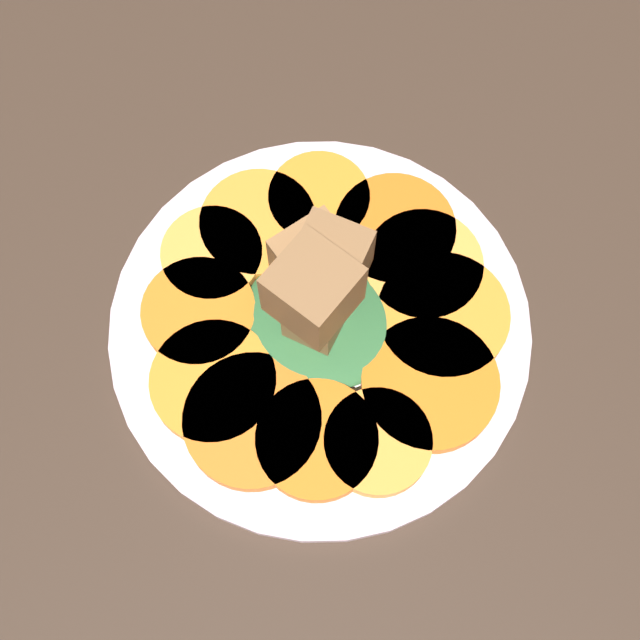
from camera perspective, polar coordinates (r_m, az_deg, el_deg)
name	(u,v)px	position (r cm, az deg, el deg)	size (l,w,h in cm)	color
table_slab	(320,334)	(65.77, 0.00, -0.92)	(120.00, 120.00, 2.00)	#38281E
plate	(320,327)	(64.33, 0.00, -0.48)	(30.39, 30.39, 1.05)	silver
carrot_slice_0	(258,224)	(66.29, -3.98, 6.13)	(8.60, 8.60, 1.35)	orange
carrot_slice_1	(212,255)	(65.55, -6.92, 4.15)	(7.41, 7.41, 1.35)	#F9953A
carrot_slice_2	(199,313)	(63.97, -7.75, 0.47)	(8.14, 8.14, 1.35)	orange
carrot_slice_3	(214,382)	(62.22, -6.83, -3.97)	(8.79, 8.79, 1.35)	orange
carrot_slice_4	(253,421)	(61.26, -4.34, -6.47)	(9.49, 9.49, 1.35)	orange
carrot_slice_5	(317,440)	(60.80, -0.20, -7.69)	(8.34, 8.34, 1.35)	orange
carrot_slice_6	(378,442)	(60.89, 3.71, -7.81)	(7.36, 7.36, 1.35)	orange
carrot_slice_7	(430,384)	(62.21, 7.04, -4.10)	(9.56, 9.56, 1.35)	orange
carrot_slice_8	(443,316)	(63.89, 7.85, 0.25)	(9.44, 9.44, 1.35)	orange
carrot_slice_9	(423,266)	(65.16, 6.62, 3.45)	(8.61, 8.61, 1.35)	#F9963A
carrot_slice_10	(395,231)	(66.13, 4.80, 5.72)	(8.93, 8.93, 1.35)	orange
carrot_slice_11	(319,200)	(67.05, -0.06, 7.71)	(7.58, 7.58, 1.35)	orange
center_pile	(317,293)	(59.93, -0.17, 1.76)	(11.20, 10.75, 11.30)	#2D6033
fork	(382,268)	(65.33, 4.01, 3.32)	(19.19, 2.42, 0.40)	#B2B2B7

